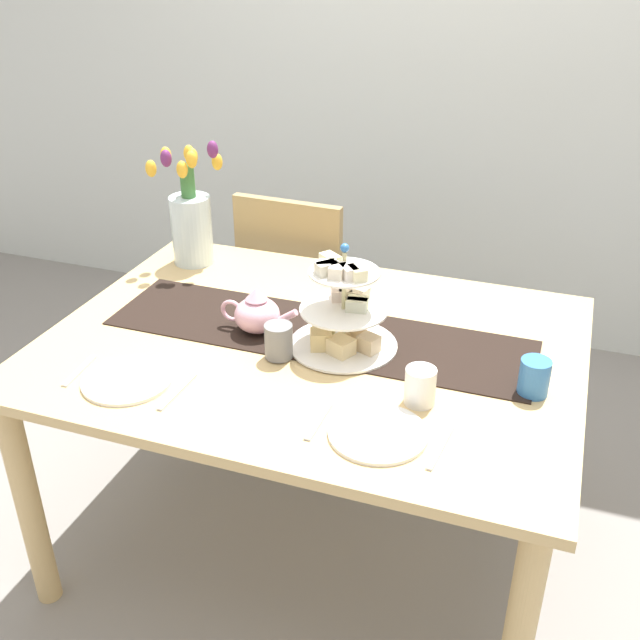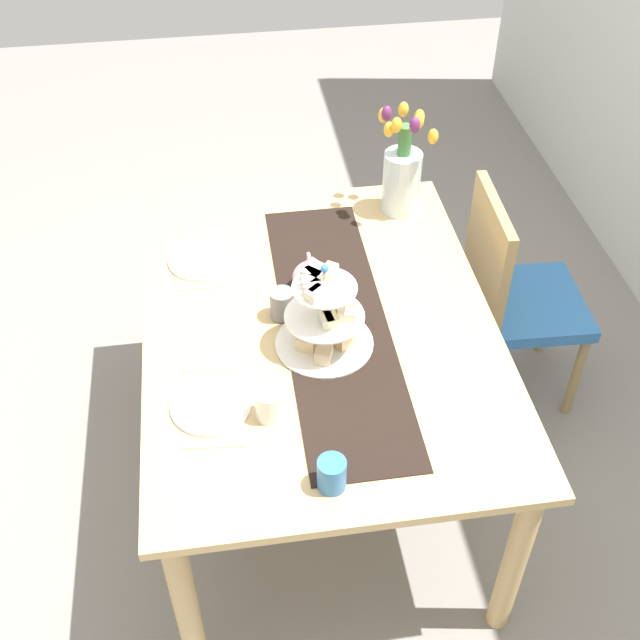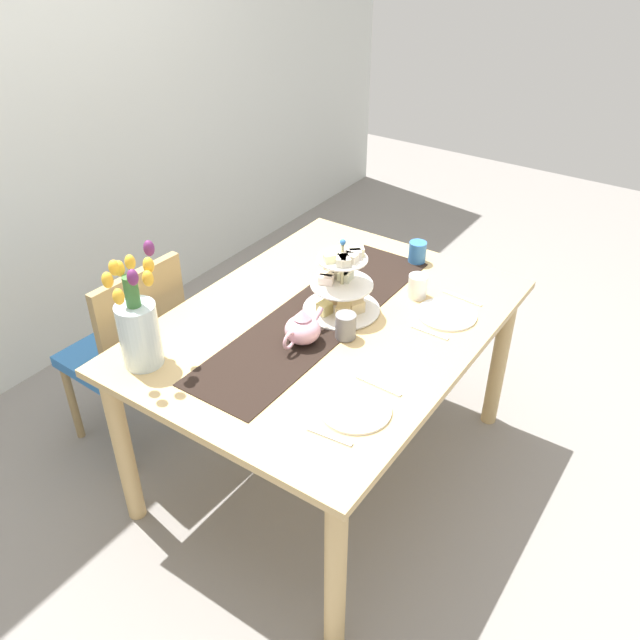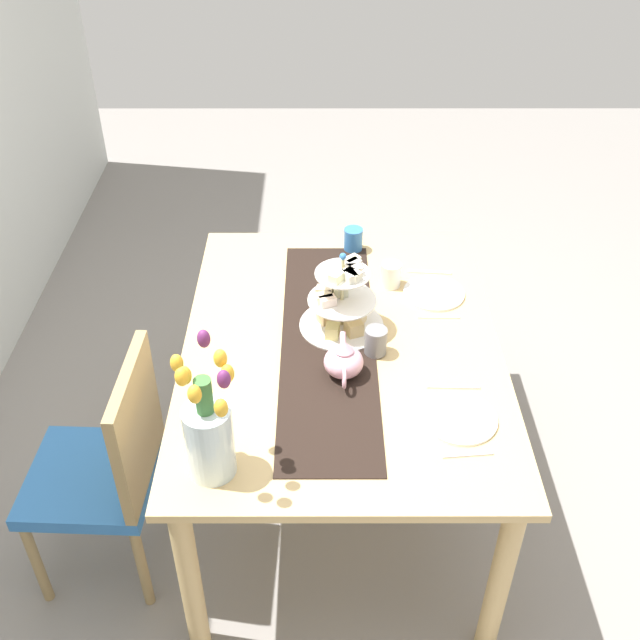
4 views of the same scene
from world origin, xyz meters
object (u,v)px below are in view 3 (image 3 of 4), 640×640
object	(u,v)px
knife_right	(462,298)
tulip_vase	(138,325)
fork_right	(430,332)
mug_orange	(417,252)
teapot	(302,329)
mug_white_text	(418,286)
dining_table	(328,343)
chair_left	(131,349)
dinner_plate_left	(355,409)
tiered_cake_stand	(342,287)
dinner_plate_right	(447,314)
mug_grey	(346,326)
fork_left	(330,436)
knife_left	(379,386)

from	to	relation	value
knife_right	tulip_vase	bearing A→B (deg)	143.91
fork_right	mug_orange	bearing A→B (deg)	32.52
teapot	mug_white_text	xyz separation A→B (m)	(0.52, -0.19, -0.01)
dining_table	chair_left	world-z (taller)	chair_left
dinner_plate_left	fork_right	world-z (taller)	dinner_plate_left
tiered_cake_stand	dinner_plate_left	xyz separation A→B (m)	(-0.46, -0.35, -0.10)
chair_left	dinner_plate_right	bearing A→B (deg)	-61.09
mug_white_text	dinner_plate_left	bearing A→B (deg)	-167.54
dinner_plate_left	mug_white_text	xyz separation A→B (m)	(0.72, 0.16, 0.04)
fork_right	mug_grey	xyz separation A→B (m)	(-0.20, 0.24, 0.05)
fork_left	fork_right	bearing A→B (deg)	0.00
tulip_vase	fork_right	xyz separation A→B (m)	(0.72, -0.74, -0.15)
teapot	fork_left	size ratio (longest dim) A/B	1.59
dining_table	fork_left	xyz separation A→B (m)	(-0.52, -0.35, 0.10)
knife_left	dining_table	bearing A→B (deg)	57.18
tiered_cake_stand	dinner_plate_right	xyz separation A→B (m)	(0.20, -0.35, -0.10)
dinner_plate_right	mug_white_text	size ratio (longest dim) A/B	2.42
chair_left	fork_left	size ratio (longest dim) A/B	6.07
mug_grey	mug_white_text	xyz separation A→B (m)	(0.40, -0.08, -0.00)
dining_table	dinner_plate_left	world-z (taller)	dinner_plate_left
mug_white_text	dinner_plate_right	bearing A→B (deg)	-110.53
teapot	mug_grey	xyz separation A→B (m)	(0.11, -0.11, -0.01)
tulip_vase	knife_left	distance (m)	0.83
tulip_vase	mug_orange	xyz separation A→B (m)	(1.18, -0.44, -0.11)
tulip_vase	knife_left	world-z (taller)	tulip_vase
teapot	mug_grey	world-z (taller)	teapot
dinner_plate_right	mug_orange	distance (m)	0.43
fork_left	knife_right	bearing A→B (deg)	0.00
mug_grey	dining_table	bearing A→B (deg)	64.55
dining_table	knife_left	size ratio (longest dim) A/B	8.69
dinner_plate_left	mug_grey	distance (m)	0.40
dinner_plate_left	fork_right	xyz separation A→B (m)	(0.52, 0.00, -0.00)
teapot	fork_right	world-z (taller)	teapot
teapot	fork_left	xyz separation A→B (m)	(-0.35, -0.35, -0.06)
chair_left	knife_left	xyz separation A→B (m)	(0.10, -1.13, 0.25)
knife_right	mug_orange	bearing A→B (deg)	59.79
dining_table	dinner_plate_left	distance (m)	0.52
fork_right	knife_right	distance (m)	0.29
chair_left	dinner_plate_left	world-z (taller)	chair_left
dinner_plate_left	chair_left	bearing A→B (deg)	87.94
knife_left	mug_grey	world-z (taller)	mug_grey
fork_left	dinner_plate_right	world-z (taller)	dinner_plate_right
teapot	mug_white_text	distance (m)	0.55
tulip_vase	fork_left	world-z (taller)	tulip_vase
dinner_plate_right	knife_right	xyz separation A→B (m)	(0.15, 0.00, -0.00)
chair_left	tiered_cake_stand	xyz separation A→B (m)	(0.42, -0.78, 0.35)
fork_right	dinner_plate_right	bearing A→B (deg)	0.00
fork_left	fork_right	size ratio (longest dim) A/B	1.00
knife_left	knife_right	xyz separation A→B (m)	(0.66, 0.00, 0.00)
dinner_plate_right	knife_left	bearing A→B (deg)	180.00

